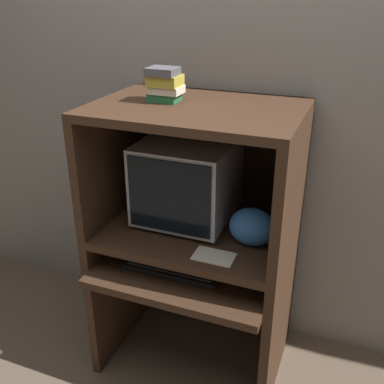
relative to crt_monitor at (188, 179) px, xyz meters
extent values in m
cube|color=gray|center=(0.07, 0.30, 0.35)|extent=(6.00, 0.06, 2.60)
cube|color=#382316|center=(-0.34, -0.07, -0.65)|extent=(0.04, 0.62, 0.62)
cube|color=#382316|center=(0.48, -0.07, -0.65)|extent=(0.04, 0.62, 0.62)
cube|color=#382316|center=(0.07, -0.23, -0.36)|extent=(0.79, 0.46, 0.04)
cube|color=#382316|center=(-0.34, -0.07, -0.27)|extent=(0.04, 0.62, 0.14)
cube|color=#382316|center=(0.48, -0.07, -0.27)|extent=(0.04, 0.62, 0.14)
cube|color=#382316|center=(0.07, -0.07, -0.22)|extent=(0.79, 0.62, 0.04)
cube|color=#382316|center=(-0.34, -0.07, 0.09)|extent=(0.04, 0.62, 0.57)
cube|color=#382316|center=(0.48, -0.07, 0.09)|extent=(0.04, 0.62, 0.57)
cube|color=#382316|center=(0.07, -0.07, 0.35)|extent=(0.79, 0.62, 0.04)
cube|color=black|center=(0.07, 0.23, 0.09)|extent=(0.79, 0.01, 0.57)
cylinder|color=#B2B2B7|center=(0.00, 0.00, -0.19)|extent=(0.23, 0.23, 0.02)
cube|color=#B2B2B7|center=(0.00, 0.00, 0.00)|extent=(0.41, 0.43, 0.36)
cube|color=black|center=(0.00, -0.21, 0.00)|extent=(0.37, 0.01, 0.32)
cube|color=black|center=(0.02, -0.24, -0.33)|extent=(0.43, 0.14, 0.02)
cube|color=#333335|center=(0.02, -0.24, -0.32)|extent=(0.40, 0.11, 0.01)
ellipsoid|color=#28282B|center=(0.30, -0.22, -0.32)|extent=(0.06, 0.04, 0.03)
ellipsoid|color=#336BB7|center=(0.34, -0.12, -0.12)|extent=(0.20, 0.15, 0.16)
cube|color=#236638|center=(-0.08, -0.06, 0.39)|extent=(0.12, 0.09, 0.04)
cube|color=beige|center=(-0.07, -0.06, 0.42)|extent=(0.13, 0.10, 0.03)
cube|color=gold|center=(-0.07, -0.07, 0.46)|extent=(0.13, 0.11, 0.04)
cube|color=#4C4C51|center=(-0.08, -0.08, 0.49)|extent=(0.12, 0.10, 0.03)
cube|color=beige|center=(0.23, -0.28, -0.20)|extent=(0.17, 0.11, 0.00)
camera|label=1|loc=(0.71, -1.76, 0.81)|focal=42.00mm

